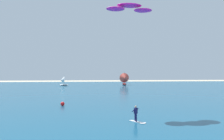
{
  "coord_description": "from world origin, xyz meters",
  "views": [
    {
      "loc": [
        -0.89,
        -4.27,
        5.54
      ],
      "look_at": [
        1.0,
        20.74,
        5.48
      ],
      "focal_mm": 35.96,
      "sensor_mm": 36.0,
      "label": 1
    }
  ],
  "objects_px": {
    "kite": "(129,8)",
    "sailboat_outermost": "(63,81)",
    "kitesurfer": "(137,116)",
    "marker_buoy": "(63,104)",
    "sailboat_anchored_offshore": "(125,79)"
  },
  "relations": [
    {
      "from": "marker_buoy",
      "to": "kitesurfer",
      "type": "bearing_deg",
      "value": -50.18
    },
    {
      "from": "sailboat_outermost",
      "to": "marker_buoy",
      "type": "relative_size",
      "value": 5.65
    },
    {
      "from": "sailboat_anchored_offshore",
      "to": "sailboat_outermost",
      "type": "bearing_deg",
      "value": -175.66
    },
    {
      "from": "sailboat_anchored_offshore",
      "to": "marker_buoy",
      "type": "bearing_deg",
      "value": -109.11
    },
    {
      "from": "kite",
      "to": "sailboat_anchored_offshore",
      "type": "xyz_separation_m",
      "value": [
        5.88,
        49.17,
        -11.12
      ]
    },
    {
      "from": "kite",
      "to": "marker_buoy",
      "type": "xyz_separation_m",
      "value": [
        -9.21,
        5.61,
        -12.96
      ]
    },
    {
      "from": "kite",
      "to": "marker_buoy",
      "type": "relative_size",
      "value": 10.17
    },
    {
      "from": "sailboat_outermost",
      "to": "sailboat_anchored_offshore",
      "type": "xyz_separation_m",
      "value": [
        21.08,
        1.6,
        0.58
      ]
    },
    {
      "from": "kitesurfer",
      "to": "marker_buoy",
      "type": "xyz_separation_m",
      "value": [
        -9.19,
        11.02,
        -0.3
      ]
    },
    {
      "from": "kitesurfer",
      "to": "sailboat_anchored_offshore",
      "type": "height_order",
      "value": "sailboat_anchored_offshore"
    },
    {
      "from": "sailboat_anchored_offshore",
      "to": "kite",
      "type": "bearing_deg",
      "value": -96.82
    },
    {
      "from": "kite",
      "to": "sailboat_outermost",
      "type": "xyz_separation_m",
      "value": [
        -15.2,
        47.57,
        -11.7
      ]
    },
    {
      "from": "kitesurfer",
      "to": "marker_buoy",
      "type": "relative_size",
      "value": 3.08
    },
    {
      "from": "kitesurfer",
      "to": "marker_buoy",
      "type": "bearing_deg",
      "value": 129.82
    },
    {
      "from": "kite",
      "to": "marker_buoy",
      "type": "distance_m",
      "value": 16.86
    }
  ]
}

